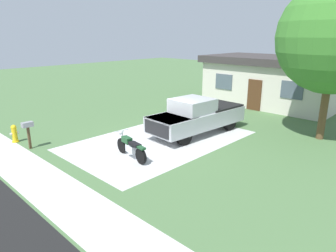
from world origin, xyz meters
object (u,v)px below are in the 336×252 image
at_px(pickup_truck, 198,115).
at_px(mailbox, 28,128).
at_px(motorcycle, 131,147).
at_px(fire_hydrant, 14,134).
at_px(neighbor_house, 272,80).
at_px(shade_tree, 335,37).

xyz_separation_m(pickup_truck, mailbox, (-4.03, -7.16, 0.03)).
relative_size(motorcycle, fire_hydrant, 2.53).
bearing_deg(mailbox, fire_hydrant, -174.62).
xyz_separation_m(fire_hydrant, mailbox, (1.41, 0.13, 0.55)).
distance_m(fire_hydrant, mailbox, 1.52).
bearing_deg(neighbor_house, shade_tree, -46.24).
relative_size(fire_hydrant, shade_tree, 0.12).
distance_m(shade_tree, neighbor_house, 8.46).
height_order(motorcycle, fire_hydrant, motorcycle).
distance_m(pickup_truck, shade_tree, 7.27).
xyz_separation_m(pickup_truck, fire_hydrant, (-5.45, -7.29, -0.53)).
distance_m(fire_hydrant, neighbor_house, 17.30).
xyz_separation_m(mailbox, neighbor_house, (3.59, 16.37, 0.81)).
bearing_deg(shade_tree, motorcycle, -120.76).
height_order(pickup_truck, fire_hydrant, pickup_truck).
xyz_separation_m(pickup_truck, shade_tree, (4.99, 3.53, 3.93)).
bearing_deg(pickup_truck, neighbor_house, 92.79).
bearing_deg(pickup_truck, mailbox, -119.39).
distance_m(motorcycle, fire_hydrant, 6.17).
bearing_deg(fire_hydrant, mailbox, 5.38).
height_order(pickup_truck, shade_tree, shade_tree).
bearing_deg(shade_tree, fire_hydrant, -133.98).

